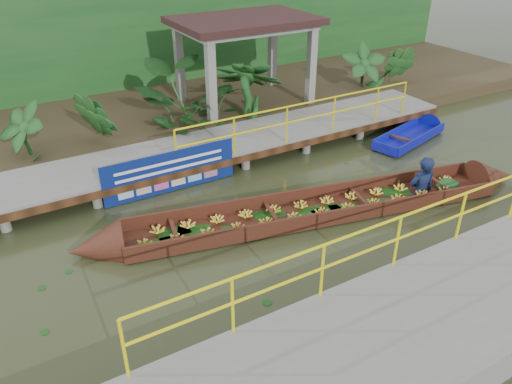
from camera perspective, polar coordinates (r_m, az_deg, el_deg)
ground at (r=11.11m, az=1.07°, el=-3.86°), size 80.00×80.00×0.00m
land_strip at (r=17.20m, az=-12.09°, el=8.85°), size 30.00×8.00×0.45m
far_dock at (r=13.57m, az=-6.36°, el=4.79°), size 16.00×2.06×1.66m
near_dock at (r=9.04m, az=21.17°, el=-12.96°), size 18.00×2.40×1.73m
pavilion at (r=16.57m, az=-1.32°, el=18.05°), size 4.40×3.00×3.00m
foliage_backdrop at (r=19.01m, az=-15.28°, el=16.05°), size 30.00×0.80×4.00m
vendor_boat at (r=11.61m, az=8.83°, el=-1.15°), size 10.86×3.29×2.37m
moored_blue_boat at (r=16.48m, az=18.39°, el=6.72°), size 3.32×1.64×0.77m
blue_banner at (r=12.33m, az=-9.73°, el=2.29°), size 3.38×0.04×1.06m
tropical_plants at (r=15.79m, az=-1.88°, el=11.34°), size 14.18×1.18×1.48m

